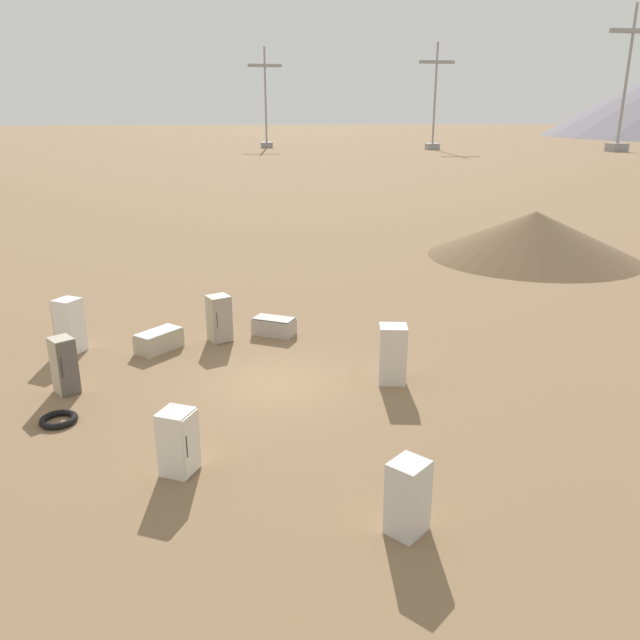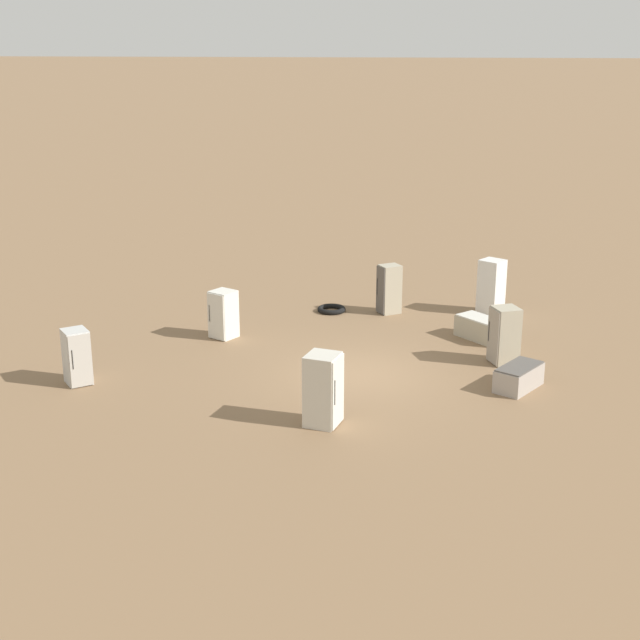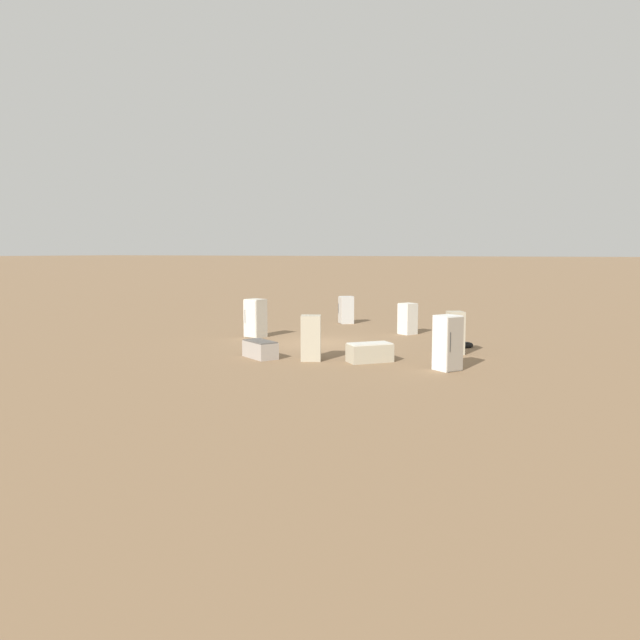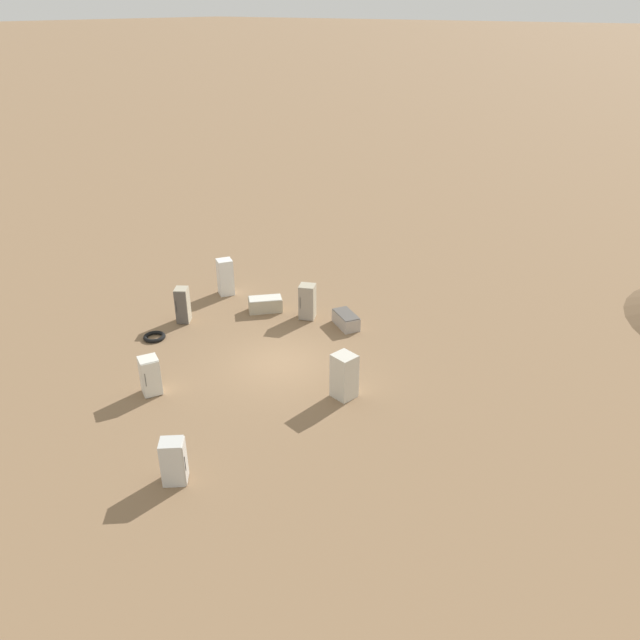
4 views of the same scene
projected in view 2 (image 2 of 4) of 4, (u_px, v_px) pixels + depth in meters
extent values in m
plane|color=#846647|center=(359.00, 374.00, 24.35)|extent=(1000.00, 1000.00, 0.00)
cube|color=beige|center=(322.00, 390.00, 20.95)|extent=(0.92, 0.87, 1.75)
cube|color=silver|center=(338.00, 392.00, 20.82)|extent=(0.75, 0.19, 1.68)
cylinder|color=#2D2D2D|center=(335.00, 393.00, 20.53)|extent=(0.02, 0.02, 0.61)
cube|color=#B2A88E|center=(505.00, 335.00, 25.00)|extent=(0.92, 0.90, 1.63)
cube|color=gray|center=(493.00, 336.00, 24.91)|extent=(0.63, 0.32, 1.57)
cylinder|color=#2D2D2D|center=(489.00, 331.00, 25.11)|extent=(0.02, 0.02, 0.57)
cube|color=#B2A88E|center=(390.00, 289.00, 29.66)|extent=(0.83, 0.85, 1.64)
cube|color=#56514C|center=(381.00, 290.00, 29.52)|extent=(0.47, 0.34, 1.57)
cylinder|color=#2D2D2D|center=(377.00, 287.00, 29.65)|extent=(0.02, 0.02, 0.57)
cube|color=silver|center=(77.00, 357.00, 23.53)|extent=(0.92, 0.91, 1.49)
cube|color=#BCB7AD|center=(81.00, 361.00, 23.23)|extent=(0.41, 0.47, 1.43)
cylinder|color=#2D2D2D|center=(73.00, 360.00, 23.08)|extent=(0.02, 0.02, 0.52)
cube|color=#A89E93|center=(519.00, 378.00, 23.29)|extent=(1.64, 1.38, 0.60)
cube|color=#56514C|center=(520.00, 366.00, 23.19)|extent=(1.58, 1.32, 0.04)
cube|color=white|center=(491.00, 287.00, 29.62)|extent=(0.96, 0.97, 1.82)
cube|color=gray|center=(497.00, 284.00, 29.88)|extent=(0.40, 0.60, 1.75)
cylinder|color=#2D2D2D|center=(504.00, 283.00, 29.71)|extent=(0.02, 0.02, 0.64)
cube|color=#B2A88E|center=(481.00, 329.00, 27.15)|extent=(1.63, 1.66, 0.64)
cube|color=silver|center=(482.00, 318.00, 27.05)|extent=(1.56, 1.59, 0.04)
cube|color=silver|center=(224.00, 314.00, 27.21)|extent=(0.90, 0.91, 1.48)
cube|color=silver|center=(216.00, 317.00, 26.95)|extent=(0.34, 0.60, 1.42)
cylinder|color=#2D2D2D|center=(209.00, 313.00, 27.04)|extent=(0.02, 0.02, 0.52)
torus|color=black|center=(332.00, 309.00, 29.99)|extent=(0.95, 0.95, 0.17)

